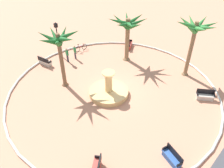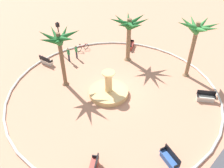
{
  "view_description": "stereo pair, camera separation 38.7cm",
  "coord_description": "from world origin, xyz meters",
  "px_view_note": "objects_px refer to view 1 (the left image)",
  "views": [
    {
      "loc": [
        12.24,
        11.41,
        13.9
      ],
      "look_at": [
        0.17,
        -0.02,
        1.0
      ],
      "focal_mm": 36.66,
      "sensor_mm": 36.0,
      "label": 1
    },
    {
      "loc": [
        11.98,
        11.69,
        13.9
      ],
      "look_at": [
        0.17,
        -0.02,
        1.0
      ],
      "focal_mm": 36.66,
      "sensor_mm": 36.0,
      "label": 2
    }
  ],
  "objects_px": {
    "bench_west": "(172,158)",
    "fountain": "(109,91)",
    "bench_north": "(45,62)",
    "lamppost": "(58,37)",
    "bicycle_red_frame": "(81,48)",
    "person_cyclist_photo": "(75,52)",
    "palm_tree_mid_plaza": "(128,27)",
    "person_cyclist_helmet": "(67,54)",
    "bench_southeast": "(129,45)",
    "palm_tree_near_fountain": "(195,32)",
    "palm_tree_by_curb": "(59,44)",
    "bench_southwest": "(205,96)"
  },
  "relations": [
    {
      "from": "bench_west",
      "to": "fountain",
      "type": "bearing_deg",
      "value": -104.95
    },
    {
      "from": "bench_west",
      "to": "bench_north",
      "type": "distance_m",
      "value": 16.74
    },
    {
      "from": "bench_north",
      "to": "lamppost",
      "type": "xyz_separation_m",
      "value": [
        -2.36,
        -0.45,
        2.08
      ]
    },
    {
      "from": "bicycle_red_frame",
      "to": "person_cyclist_photo",
      "type": "bearing_deg",
      "value": 30.54
    },
    {
      "from": "palm_tree_mid_plaza",
      "to": "person_cyclist_helmet",
      "type": "relative_size",
      "value": 3.05
    },
    {
      "from": "fountain",
      "to": "bench_north",
      "type": "xyz_separation_m",
      "value": [
        1.22,
        -8.62,
        0.0
      ]
    },
    {
      "from": "bench_southeast",
      "to": "palm_tree_near_fountain",
      "type": "bearing_deg",
      "value": 86.97
    },
    {
      "from": "palm_tree_near_fountain",
      "to": "bench_west",
      "type": "distance_m",
      "value": 11.83
    },
    {
      "from": "bench_southeast",
      "to": "palm_tree_mid_plaza",
      "type": "bearing_deg",
      "value": 34.46
    },
    {
      "from": "bench_north",
      "to": "lamppost",
      "type": "relative_size",
      "value": 0.4
    },
    {
      "from": "bench_southeast",
      "to": "person_cyclist_photo",
      "type": "height_order",
      "value": "person_cyclist_photo"
    },
    {
      "from": "palm_tree_near_fountain",
      "to": "palm_tree_by_curb",
      "type": "xyz_separation_m",
      "value": [
        9.74,
        -7.66,
        -0.29
      ]
    },
    {
      "from": "palm_tree_mid_plaza",
      "to": "bench_north",
      "type": "bearing_deg",
      "value": -39.5
    },
    {
      "from": "bench_north",
      "to": "person_cyclist_photo",
      "type": "bearing_deg",
      "value": 155.49
    },
    {
      "from": "fountain",
      "to": "bench_west",
      "type": "height_order",
      "value": "fountain"
    },
    {
      "from": "bench_southeast",
      "to": "bicycle_red_frame",
      "type": "bearing_deg",
      "value": -38.85
    },
    {
      "from": "fountain",
      "to": "bench_southwest",
      "type": "height_order",
      "value": "fountain"
    },
    {
      "from": "fountain",
      "to": "bench_southwest",
      "type": "relative_size",
      "value": 2.3
    },
    {
      "from": "palm_tree_near_fountain",
      "to": "bench_southeast",
      "type": "xyz_separation_m",
      "value": [
        -0.42,
        -8.01,
        -4.48
      ]
    },
    {
      "from": "bench_southwest",
      "to": "palm_tree_mid_plaza",
      "type": "bearing_deg",
      "value": -91.95
    },
    {
      "from": "bicycle_red_frame",
      "to": "person_cyclist_photo",
      "type": "distance_m",
      "value": 2.03
    },
    {
      "from": "fountain",
      "to": "bench_southeast",
      "type": "distance_m",
      "value": 9.35
    },
    {
      "from": "person_cyclist_helmet",
      "to": "palm_tree_by_curb",
      "type": "bearing_deg",
      "value": 48.5
    },
    {
      "from": "palm_tree_mid_plaza",
      "to": "person_cyclist_helmet",
      "type": "height_order",
      "value": "palm_tree_mid_plaza"
    },
    {
      "from": "person_cyclist_photo",
      "to": "palm_tree_near_fountain",
      "type": "bearing_deg",
      "value": 118.7
    },
    {
      "from": "palm_tree_near_fountain",
      "to": "palm_tree_mid_plaza",
      "type": "height_order",
      "value": "palm_tree_near_fountain"
    },
    {
      "from": "fountain",
      "to": "palm_tree_by_curb",
      "type": "distance_m",
      "value": 6.17
    },
    {
      "from": "palm_tree_by_curb",
      "to": "bench_north",
      "type": "xyz_separation_m",
      "value": [
        -0.72,
        -4.53,
        -4.19
      ]
    },
    {
      "from": "palm_tree_by_curb",
      "to": "bench_southwest",
      "type": "xyz_separation_m",
      "value": [
        -7.44,
        10.92,
        -4.19
      ]
    },
    {
      "from": "bench_southeast",
      "to": "person_cyclist_helmet",
      "type": "bearing_deg",
      "value": -21.54
    },
    {
      "from": "bench_southwest",
      "to": "person_cyclist_photo",
      "type": "xyz_separation_m",
      "value": [
        3.59,
        -14.01,
        0.6
      ]
    },
    {
      "from": "palm_tree_mid_plaza",
      "to": "person_cyclist_photo",
      "type": "bearing_deg",
      "value": -48.22
    },
    {
      "from": "palm_tree_near_fountain",
      "to": "bench_north",
      "type": "relative_size",
      "value": 3.63
    },
    {
      "from": "bench_southwest",
      "to": "lamppost",
      "type": "xyz_separation_m",
      "value": [
        4.36,
        -15.89,
        2.08
      ]
    },
    {
      "from": "bicycle_red_frame",
      "to": "person_cyclist_helmet",
      "type": "height_order",
      "value": "person_cyclist_helmet"
    },
    {
      "from": "person_cyclist_helmet",
      "to": "bench_north",
      "type": "bearing_deg",
      "value": -31.03
    },
    {
      "from": "fountain",
      "to": "bench_southeast",
      "type": "relative_size",
      "value": 2.23
    },
    {
      "from": "palm_tree_mid_plaza",
      "to": "bicycle_red_frame",
      "type": "distance_m",
      "value": 6.82
    },
    {
      "from": "palm_tree_near_fountain",
      "to": "bicycle_red_frame",
      "type": "bearing_deg",
      "value": -70.28
    },
    {
      "from": "palm_tree_mid_plaza",
      "to": "lamppost",
      "type": "bearing_deg",
      "value": -53.17
    },
    {
      "from": "bench_southeast",
      "to": "fountain",
      "type": "bearing_deg",
      "value": 28.38
    },
    {
      "from": "bench_west",
      "to": "bicycle_red_frame",
      "type": "xyz_separation_m",
      "value": [
        -5.76,
        -16.28,
        0.04
      ]
    },
    {
      "from": "palm_tree_by_curb",
      "to": "person_cyclist_photo",
      "type": "height_order",
      "value": "palm_tree_by_curb"
    },
    {
      "from": "person_cyclist_helmet",
      "to": "bicycle_red_frame",
      "type": "bearing_deg",
      "value": -162.3
    },
    {
      "from": "palm_tree_near_fountain",
      "to": "bench_north",
      "type": "height_order",
      "value": "palm_tree_near_fountain"
    },
    {
      "from": "palm_tree_by_curb",
      "to": "person_cyclist_helmet",
      "type": "relative_size",
      "value": 3.41
    },
    {
      "from": "fountain",
      "to": "bicycle_red_frame",
      "type": "distance_m",
      "value": 8.93
    },
    {
      "from": "bench_west",
      "to": "person_cyclist_helmet",
      "type": "xyz_separation_m",
      "value": [
        -3.09,
        -15.43,
        0.6
      ]
    },
    {
      "from": "bench_southeast",
      "to": "bench_southwest",
      "type": "xyz_separation_m",
      "value": [
        2.72,
        11.27,
        0.0
      ]
    },
    {
      "from": "bench_north",
      "to": "bench_southwest",
      "type": "distance_m",
      "value": 16.84
    }
  ]
}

